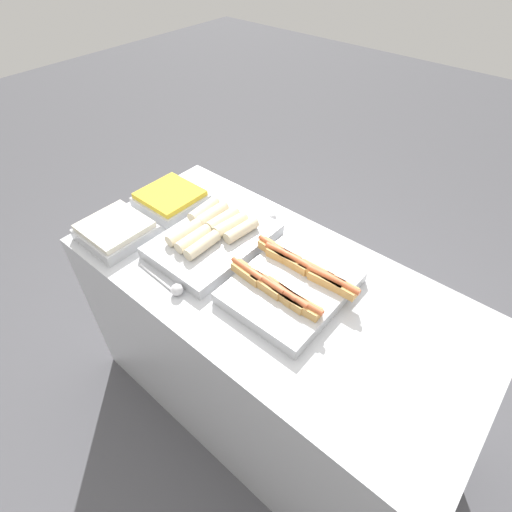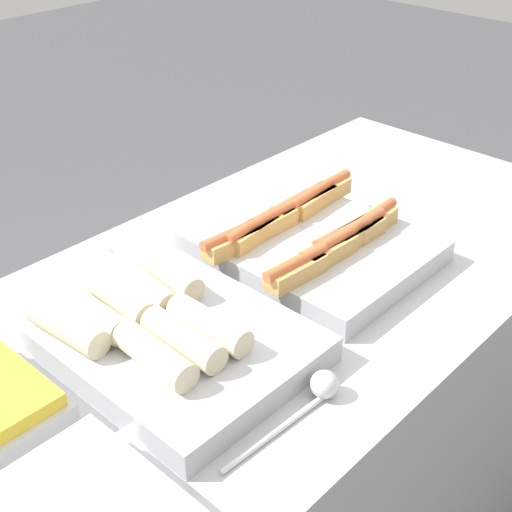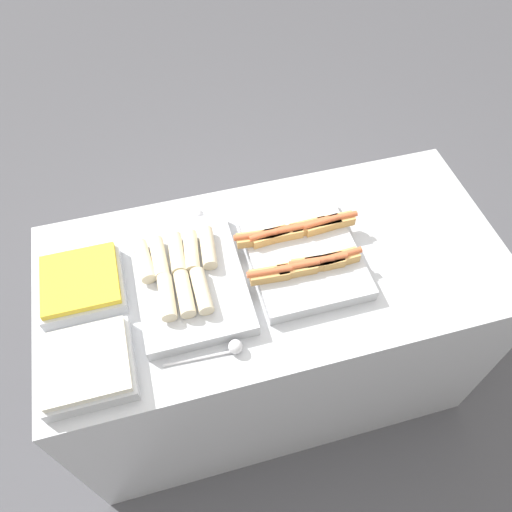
{
  "view_description": "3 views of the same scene",
  "coord_description": "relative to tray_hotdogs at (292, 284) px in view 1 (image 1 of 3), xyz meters",
  "views": [
    {
      "loc": [
        0.65,
        -0.85,
        2.07
      ],
      "look_at": [
        -0.07,
        0.0,
        1.02
      ],
      "focal_mm": 28.0,
      "sensor_mm": 36.0,
      "label": 1
    },
    {
      "loc": [
        -0.92,
        -0.79,
        1.75
      ],
      "look_at": [
        -0.07,
        0.0,
        1.02
      ],
      "focal_mm": 50.0,
      "sensor_mm": 36.0,
      "label": 2
    },
    {
      "loc": [
        -0.34,
        -0.98,
        2.39
      ],
      "look_at": [
        -0.07,
        0.0,
        1.02
      ],
      "focal_mm": 35.0,
      "sensor_mm": 36.0,
      "label": 3
    }
  ],
  "objects": [
    {
      "name": "serving_spoon_far",
      "position": [
        -0.34,
        0.28,
        -0.02
      ],
      "size": [
        0.24,
        0.05,
        0.05
      ],
      "color": "silver",
      "rests_on": "counter"
    },
    {
      "name": "tray_hotdogs",
      "position": [
        0.0,
        0.0,
        0.0
      ],
      "size": [
        0.46,
        0.46,
        0.1
      ],
      "color": "#B7BABF",
      "rests_on": "counter"
    },
    {
      "name": "tray_side_back",
      "position": [
        -0.76,
        0.07,
        -0.0
      ],
      "size": [
        0.27,
        0.27,
        0.07
      ],
      "color": "#B7BABF",
      "rests_on": "counter"
    },
    {
      "name": "counter",
      "position": [
        -0.1,
        -0.0,
        -0.51
      ],
      "size": [
        1.68,
        0.81,
        0.94
      ],
      "color": "#B7BABF",
      "rests_on": "ground_plane"
    },
    {
      "name": "tray_wraps",
      "position": [
        -0.41,
        0.0,
        0.0
      ],
      "size": [
        0.36,
        0.51,
        0.1
      ],
      "color": "#B7BABF",
      "rests_on": "counter"
    },
    {
      "name": "tray_side_front",
      "position": [
        -0.76,
        -0.24,
        -0.0
      ],
      "size": [
        0.27,
        0.27,
        0.07
      ],
      "color": "#B7BABF",
      "rests_on": "counter"
    },
    {
      "name": "serving_spoon_near",
      "position": [
        -0.34,
        -0.29,
        -0.02
      ],
      "size": [
        0.25,
        0.05,
        0.05
      ],
      "color": "silver",
      "rests_on": "counter"
    },
    {
      "name": "ground_plane",
      "position": [
        -0.1,
        -0.0,
        -0.98
      ],
      "size": [
        12.0,
        12.0,
        0.0
      ],
      "primitive_type": "plane",
      "color": "#4C4C51"
    }
  ]
}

